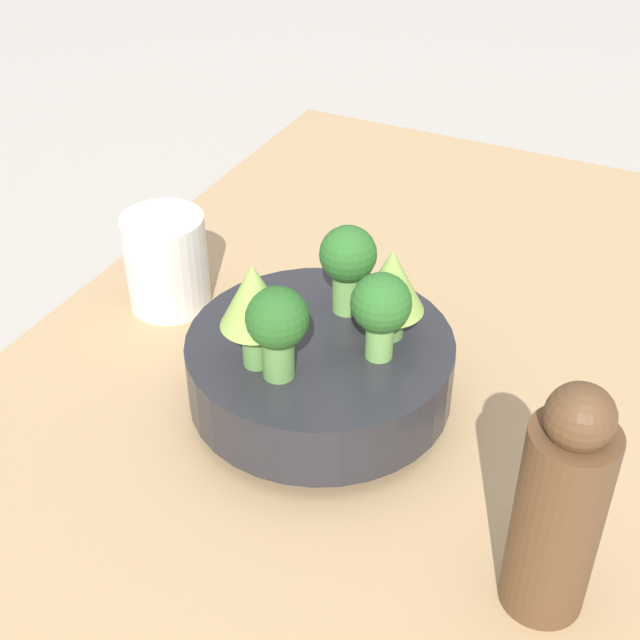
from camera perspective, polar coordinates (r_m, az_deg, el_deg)
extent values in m
plane|color=#ADA89E|center=(0.79, 0.92, -7.14)|extent=(6.00, 6.00, 0.00)
cube|color=tan|center=(0.78, 0.93, -6.06)|extent=(1.11, 0.60, 0.04)
cylinder|color=#28282D|center=(0.75, 0.00, -5.06)|extent=(0.10, 0.10, 0.01)
cylinder|color=#28282D|center=(0.73, 0.00, -3.02)|extent=(0.22, 0.22, 0.05)
cylinder|color=#7AB256|center=(0.74, 1.76, 1.90)|extent=(0.02, 0.02, 0.04)
sphere|color=#2D6B28|center=(0.72, 1.81, 4.24)|extent=(0.05, 0.05, 0.05)
cylinder|color=#609347|center=(0.71, 4.45, -0.12)|extent=(0.02, 0.02, 0.03)
cone|color=#93B751|center=(0.69, 4.60, 2.55)|extent=(0.05, 0.05, 0.05)
cylinder|color=#609347|center=(0.68, -4.11, -1.54)|extent=(0.02, 0.02, 0.04)
cone|color=#93B751|center=(0.66, -4.28, 1.60)|extent=(0.05, 0.05, 0.05)
cylinder|color=#609347|center=(0.67, -2.68, -2.29)|extent=(0.02, 0.02, 0.04)
sphere|color=#286023|center=(0.65, -2.76, 0.13)|extent=(0.05, 0.05, 0.05)
cylinder|color=#7AB256|center=(0.69, 3.82, -1.18)|extent=(0.02, 0.02, 0.03)
sphere|color=#2D6B28|center=(0.67, 3.94, 1.10)|extent=(0.05, 0.05, 0.05)
cylinder|color=silver|center=(0.87, -9.81, 3.70)|extent=(0.08, 0.08, 0.10)
cylinder|color=brown|center=(0.59, 14.90, -12.33)|extent=(0.06, 0.06, 0.15)
sphere|color=brown|center=(0.53, 16.32, -5.99)|extent=(0.04, 0.04, 0.04)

